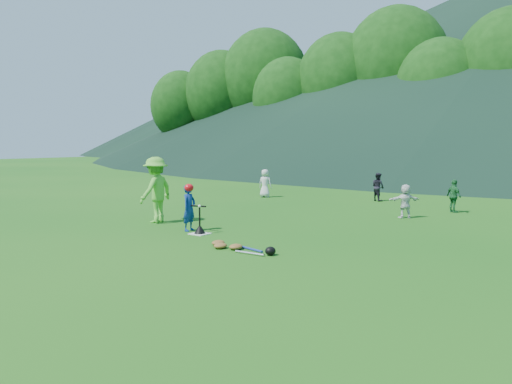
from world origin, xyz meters
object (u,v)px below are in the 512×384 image
fielder_d (405,201)px  adult_coach (156,190)px  fielder_b (378,187)px  batting_tee (200,229)px  batter_child (189,208)px  fielder_a (265,183)px  fielder_c (454,196)px  equipment_pile (236,247)px  home_plate (200,234)px

fielder_d → adult_coach: bearing=-0.5°
fielder_b → batting_tee: 9.73m
batter_child → adult_coach: 1.91m
fielder_a → fielder_c: 7.87m
fielder_b → batting_tee: size_ratio=1.69×
batter_child → fielder_c: 9.21m
fielder_b → fielder_c: (3.38, -1.65, -0.01)m
fielder_b → fielder_c: size_ratio=1.02×
batting_tee → equipment_pile: 2.13m
fielder_c → fielder_d: size_ratio=1.05×
adult_coach → home_plate: bearing=66.5°
fielder_a → equipment_pile: (5.49, -9.01, -0.54)m
home_plate → fielder_b: bearing=84.6°
adult_coach → fielder_b: 9.58m
batter_child → fielder_b: (1.46, 9.48, -0.05)m
batting_tee → equipment_pile: size_ratio=0.38×
batter_child → fielder_c: batter_child is taller
fielder_b → fielder_d: bearing=149.6°
home_plate → fielder_a: size_ratio=0.37×
fielder_c → fielder_d: fielder_c is taller
batter_child → fielder_a: (-3.02, 7.90, -0.02)m
batter_child → adult_coach: bearing=67.6°
home_plate → batting_tee: bearing=0.0°
home_plate → fielder_b: size_ratio=0.39×
fielder_d → fielder_a: bearing=-60.4°
fielder_a → batting_tee: fielder_a is taller
fielder_c → adult_coach: bearing=85.8°
adult_coach → fielder_b: adult_coach is taller
fielder_d → batter_child: bearing=12.7°
equipment_pile → fielder_b: bearing=95.4°
fielder_b → equipment_pile: 10.66m
fielder_d → batting_tee: 6.78m
fielder_b → fielder_c: bearing=-179.2°
adult_coach → fielder_c: adult_coach is taller
equipment_pile → fielder_a: bearing=121.3°
adult_coach → fielder_c: (6.66, 7.35, -0.41)m
batter_child → fielder_b: batter_child is taller
adult_coach → fielder_a: adult_coach is taller
batter_child → batting_tee: bearing=-116.7°
fielder_b → equipment_pile: fielder_b is taller
batter_child → fielder_d: size_ratio=1.17×
batter_child → equipment_pile: batter_child is taller
fielder_b → fielder_a: bearing=46.2°
home_plate → batter_child: batter_child is taller
batting_tee → fielder_c: bearing=61.9°
batting_tee → fielder_b: bearing=84.6°
fielder_a → fielder_c: bearing=170.4°
fielder_b → fielder_c: fielder_b is taller
fielder_d → equipment_pile: size_ratio=0.60×
adult_coach → fielder_d: bearing=124.6°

